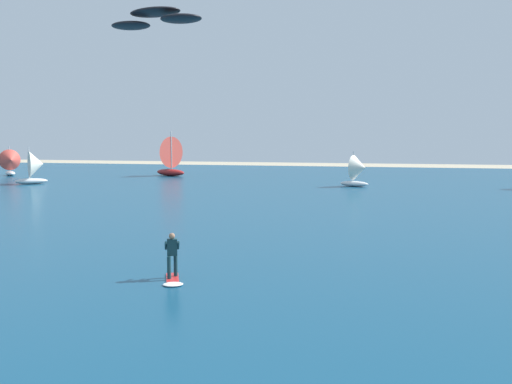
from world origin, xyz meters
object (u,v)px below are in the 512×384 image
kitesurfer (172,263)px  kite (155,18)px  sailboat_trailing (358,171)px  sailboat_heeled_over (167,156)px  sailboat_mid_left (10,162)px  sailboat_near_shore (35,167)px

kitesurfer → kite: 11.18m
sailboat_trailing → sailboat_heeled_over: bearing=156.8°
kite → sailboat_trailing: 36.27m
sailboat_trailing → sailboat_heeled_over: (-24.82, 10.62, 0.94)m
sailboat_mid_left → sailboat_near_shore: size_ratio=0.96×
sailboat_heeled_over → kite: bearing=-68.4°
sailboat_mid_left → sailboat_heeled_over: bearing=14.3°
kitesurfer → sailboat_near_shore: size_ratio=0.51×
sailboat_mid_left → sailboat_heeled_over: size_ratio=0.67×
kitesurfer → sailboat_near_shore: bearing=129.8°
kite → sailboat_trailing: size_ratio=1.41×
sailboat_mid_left → kite: bearing=-47.3°
sailboat_trailing → sailboat_near_shore: sailboat_near_shore is taller
sailboat_near_shore → sailboat_trailing: bearing=7.5°
kitesurfer → sailboat_mid_left: 60.30m
sailboat_mid_left → sailboat_trailing: size_ratio=1.06×
sailboat_trailing → sailboat_near_shore: 33.88m
sailboat_trailing → sailboat_near_shore: size_ratio=0.91×
sailboat_mid_left → sailboat_trailing: 44.44m
kite → sailboat_heeled_over: (-17.91, 45.17, -7.67)m
sailboat_near_shore → sailboat_heeled_over: size_ratio=0.70×
kite → sailboat_mid_left: size_ratio=1.33×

